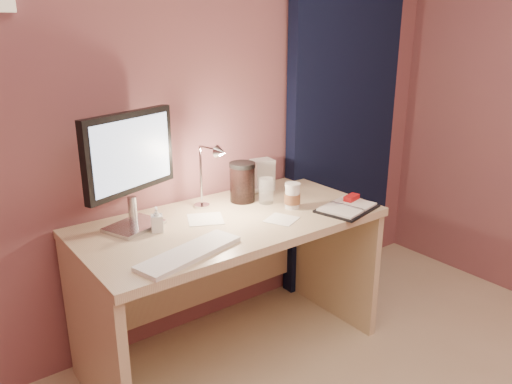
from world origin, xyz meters
TOP-DOWN VIEW (x-y plane):
  - room at (0.95, 1.69)m, footprint 3.50×3.50m
  - desk at (0.00, 1.45)m, footprint 1.40×0.70m
  - monitor at (-0.40, 1.54)m, footprint 0.46×0.24m
  - keyboard at (-0.35, 1.15)m, footprint 0.47×0.25m
  - planner at (0.53, 1.14)m, footprint 0.33×0.27m
  - paper_a at (0.18, 1.22)m, footprint 0.18×0.18m
  - paper_c at (-0.10, 1.44)m, footprint 0.21×0.21m
  - coffee_cup at (0.32, 1.32)m, footprint 0.08×0.08m
  - clear_cup at (0.27, 1.45)m, footprint 0.07×0.07m
  - bowl at (0.31, 1.63)m, footprint 0.13×0.13m
  - lotion_bottle at (-0.34, 1.44)m, footprint 0.07×0.07m
  - dark_jar at (0.19, 1.54)m, footprint 0.13×0.13m
  - product_box at (0.38, 1.63)m, footprint 0.13×0.11m
  - desk_lamp at (-0.05, 1.51)m, footprint 0.11×0.20m

SIDE VIEW (x-z plane):
  - desk at x=0.00m, z-range 0.14..0.87m
  - paper_a at x=0.18m, z-range 0.73..0.73m
  - paper_c at x=-0.10m, z-range 0.73..0.73m
  - keyboard at x=-0.35m, z-range 0.73..0.75m
  - planner at x=0.53m, z-range 0.72..0.76m
  - bowl at x=0.31m, z-range 0.73..0.77m
  - lotion_bottle at x=-0.34m, z-range 0.73..0.84m
  - coffee_cup at x=0.32m, z-range 0.73..0.85m
  - clear_cup at x=0.27m, z-range 0.73..0.86m
  - product_box at x=0.38m, z-range 0.73..0.90m
  - dark_jar at x=0.19m, z-range 0.73..0.91m
  - desk_lamp at x=-0.05m, z-range 0.77..1.10m
  - monitor at x=-0.40m, z-range 0.78..1.29m
  - room at x=0.95m, z-range -0.61..2.89m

